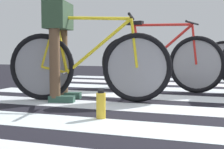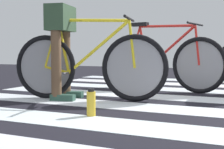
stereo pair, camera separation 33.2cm
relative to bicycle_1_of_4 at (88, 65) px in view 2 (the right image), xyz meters
The scene contains 6 objects.
ground 1.21m from the bicycle_1_of_4, ahead, with size 18.00×14.00×0.02m.
crosswalk_markings 1.15m from the bicycle_1_of_4, ahead, with size 5.37×5.78×0.00m.
bicycle_1_of_4 is the anchor object (origin of this frame).
cyclist_1_of_4 0.42m from the bicycle_1_of_4, 168.94° to the right, with size 0.38×0.45×1.04m.
bicycle_2_of_4 1.25m from the bicycle_1_of_4, 65.58° to the left, with size 1.72×0.55×0.93m.
water_bottle 0.94m from the bicycle_1_of_4, 60.13° to the right, with size 0.07×0.07×0.23m.
Camera 2 is at (0.53, -3.13, 0.56)m, focal length 51.74 mm.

